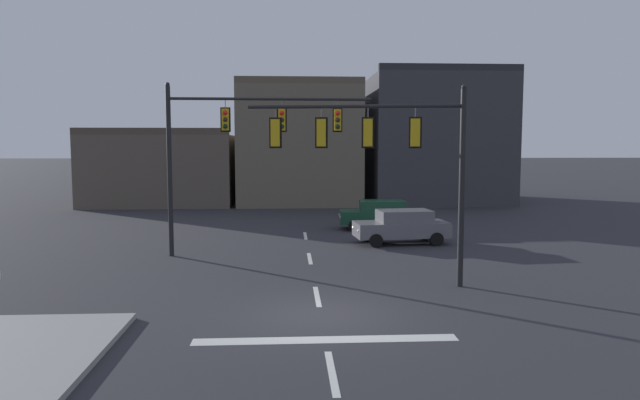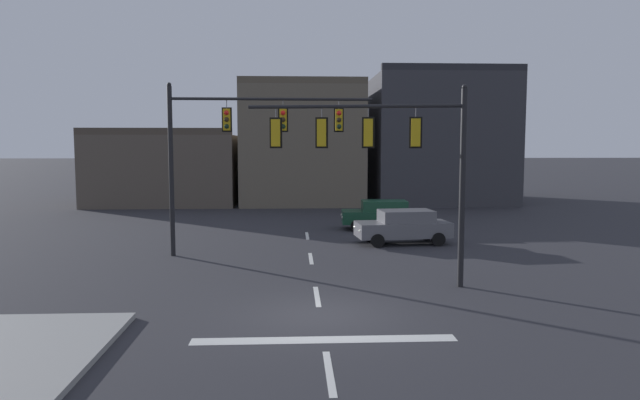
% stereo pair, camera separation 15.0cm
% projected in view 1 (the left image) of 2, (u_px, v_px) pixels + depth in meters
% --- Properties ---
extents(ground_plane, '(400.00, 400.00, 0.00)m').
position_uv_depth(ground_plane, '(321.00, 315.00, 15.78)').
color(ground_plane, '#2B2B30').
extents(stop_bar_paint, '(6.40, 0.50, 0.01)m').
position_uv_depth(stop_bar_paint, '(326.00, 340.00, 13.79)').
color(stop_bar_paint, silver).
rests_on(stop_bar_paint, ground).
extents(lane_centreline, '(0.16, 26.40, 0.01)m').
position_uv_depth(lane_centreline, '(317.00, 296.00, 17.77)').
color(lane_centreline, silver).
rests_on(lane_centreline, ground).
extents(signal_mast_near_side, '(7.10, 1.24, 6.63)m').
position_uv_depth(signal_mast_near_side, '(386.00, 148.00, 18.85)').
color(signal_mast_near_side, black).
rests_on(signal_mast_near_side, ground).
extents(signal_mast_far_side, '(8.56, 0.40, 7.26)m').
position_uv_depth(signal_mast_far_side, '(235.00, 137.00, 23.99)').
color(signal_mast_far_side, black).
rests_on(signal_mast_far_side, ground).
extents(car_lot_nearside, '(4.58, 2.26, 1.61)m').
position_uv_depth(car_lot_nearside, '(402.00, 226.00, 27.26)').
color(car_lot_nearside, slate).
rests_on(car_lot_nearside, ground).
extents(car_lot_middle, '(4.52, 2.07, 1.61)m').
position_uv_depth(car_lot_middle, '(380.00, 214.00, 32.02)').
color(car_lot_middle, '#143D28').
rests_on(car_lot_middle, ground).
extents(building_row, '(33.20, 12.54, 10.70)m').
position_uv_depth(building_row, '(330.00, 148.00, 48.30)').
color(building_row, brown).
rests_on(building_row, ground).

